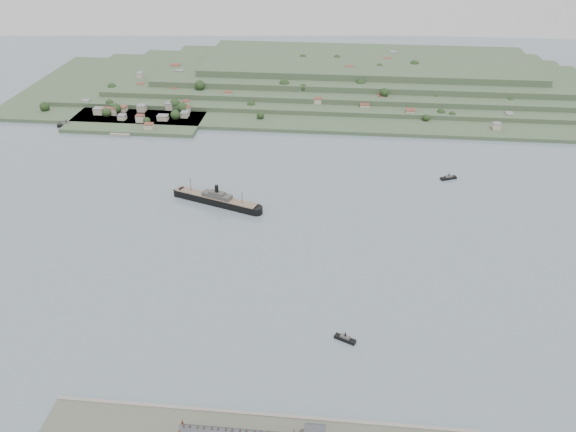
{
  "coord_description": "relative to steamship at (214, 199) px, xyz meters",
  "views": [
    {
      "loc": [
        32.07,
        -341.61,
        238.35
      ],
      "look_at": [
        -4.8,
        30.0,
        14.23
      ],
      "focal_mm": 35.0,
      "sensor_mm": 36.0,
      "label": 1
    }
  ],
  "objects": [
    {
      "name": "steamship",
      "position": [
        0.0,
        0.0,
        0.0
      ],
      "size": [
        86.1,
        37.89,
        21.4
      ],
      "color": "black",
      "rests_on": "ground"
    },
    {
      "name": "ground",
      "position": [
        72.71,
        -68.94,
        -3.95
      ],
      "size": [
        1400.0,
        1400.0,
        0.0
      ],
      "primitive_type": "plane",
      "color": "slate",
      "rests_on": "ground"
    },
    {
      "name": "far_peninsula",
      "position": [
        100.62,
        324.16,
        7.93
      ],
      "size": [
        760.0,
        309.0,
        30.0
      ],
      "color": "#3A4F34",
      "rests_on": "ground"
    },
    {
      "name": "tugboat",
      "position": [
        114.21,
        -157.19,
        -2.48
      ],
      "size": [
        13.65,
        8.78,
        6.02
      ],
      "color": "black",
      "rests_on": "ground"
    },
    {
      "name": "ferry_west",
      "position": [
        -202.01,
        156.06,
        -2.1
      ],
      "size": [
        21.27,
        11.89,
        7.7
      ],
      "color": "black",
      "rests_on": "ground"
    },
    {
      "name": "ferry_east",
      "position": [
        207.13,
        65.72,
        -2.55
      ],
      "size": [
        15.94,
        9.99,
        5.81
      ],
      "color": "black",
      "rests_on": "ground"
    }
  ]
}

